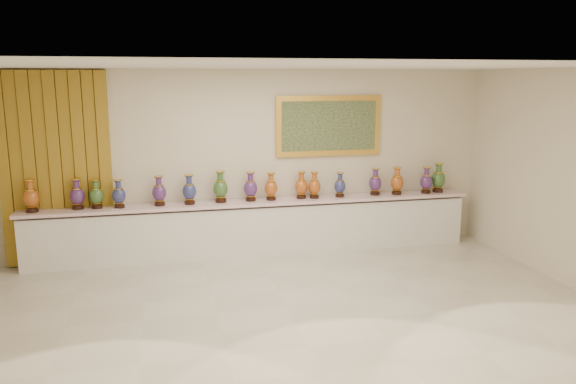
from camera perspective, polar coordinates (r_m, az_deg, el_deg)
The scene contains 20 objects.
ground at distance 7.28m, azimuth -0.17°, elevation -11.60°, with size 8.00×8.00×0.00m, color beige.
room at distance 9.11m, azimuth -18.24°, elevation 2.94°, with size 8.00×8.00×8.00m.
counter at distance 9.25m, azimuth -3.29°, elevation -3.69°, with size 7.28×0.48×0.90m.
vase_0 at distance 9.13m, azimuth -24.64°, elevation -0.51°, with size 0.24×0.24×0.50m.
vase_1 at distance 9.08m, azimuth -20.63°, elevation -0.34°, with size 0.27×0.27×0.47m.
vase_2 at distance 9.04m, azimuth -18.89°, elevation -0.32°, with size 0.25×0.25×0.45m.
vase_3 at distance 8.97m, azimuth -16.80°, elevation -0.30°, with size 0.27×0.27×0.44m.
vase_4 at distance 8.96m, azimuth -12.95°, elevation -0.03°, with size 0.27×0.27×0.47m.
vase_5 at distance 8.97m, azimuth -9.99°, elevation 0.10°, with size 0.28×0.28×0.47m.
vase_6 at distance 9.03m, azimuth -6.87°, elevation 0.38°, with size 0.29×0.29×0.51m.
vase_7 at distance 9.09m, azimuth -3.83°, elevation 0.42°, with size 0.28×0.28×0.47m.
vase_8 at distance 9.14m, azimuth -1.74°, elevation 0.43°, with size 0.27×0.27×0.45m.
vase_9 at distance 9.26m, azimuth 1.35°, elevation 0.58°, with size 0.25×0.25×0.45m.
vase_10 at distance 9.28m, azimuth 2.70°, elevation 0.57°, with size 0.27×0.27×0.44m.
vase_11 at distance 9.41m, azimuth 5.30°, elevation 0.62°, with size 0.25×0.25×0.42m.
vase_12 at distance 9.65m, azimuth 8.85°, elevation 0.91°, with size 0.22×0.22×0.46m.
vase_13 at distance 9.76m, azimuth 11.02°, elevation 0.99°, with size 0.27×0.27×0.47m.
vase_14 at distance 9.98m, azimuth 13.87°, elevation 1.05°, with size 0.22×0.22×0.46m.
vase_15 at distance 10.12m, azimuth 15.02°, elevation 1.28°, with size 0.28×0.28×0.51m.
label_card at distance 8.91m, azimuth -17.16°, elevation -1.69°, with size 0.10×0.06×0.00m, color white.
Camera 1 is at (-1.48, -6.53, 2.86)m, focal length 35.00 mm.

